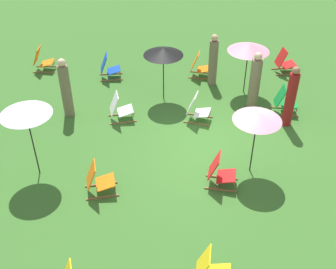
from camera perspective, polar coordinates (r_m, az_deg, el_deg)
name	(u,v)px	position (r m, az deg, el deg)	size (l,w,h in m)	color
ground_plane	(214,150)	(11.31, 6.09, -2.00)	(40.00, 40.00, 0.00)	#386B28
deckchair_0	(98,180)	(9.94, -9.25, -5.96)	(0.61, 0.84, 0.83)	olive
deckchair_1	(120,108)	(12.26, -6.43, 3.48)	(0.62, 0.84, 0.83)	olive
deckchair_2	(42,60)	(15.41, -16.36, 9.46)	(0.50, 0.77, 0.83)	olive
deckchair_3	(284,102)	(12.94, 15.18, 4.24)	(0.53, 0.80, 0.83)	olive
deckchair_4	(199,66)	(14.46, 4.20, 9.07)	(0.62, 0.84, 0.83)	olive
deckchair_6	(220,172)	(10.08, 6.91, -4.97)	(0.60, 0.83, 0.83)	olive
deckchair_8	(109,68)	(14.45, -7.87, 8.79)	(0.57, 0.81, 0.83)	olive
deckchair_9	(284,62)	(15.19, 15.20, 9.26)	(0.57, 0.81, 0.83)	olive
deckchair_10	(197,109)	(12.18, 3.86, 3.40)	(0.66, 0.86, 0.83)	olive
umbrella_0	(163,52)	(12.59, -0.63, 10.94)	(1.17, 1.17, 1.69)	black
umbrella_1	(258,117)	(9.86, 11.82, 2.35)	(1.12, 1.12, 1.70)	black
umbrella_2	(25,109)	(9.94, -18.48, 3.25)	(1.17, 1.17, 2.01)	black
umbrella_3	(249,47)	(13.19, 10.68, 11.33)	(1.25, 1.25, 1.66)	black
person_0	(291,98)	(12.18, 15.98, 4.72)	(0.30, 0.30, 1.81)	maroon
person_1	(213,61)	(13.84, 6.01, 9.70)	(0.35, 0.35, 1.70)	#72664C
person_2	(255,83)	(12.67, 11.43, 6.74)	(0.42, 0.42, 1.82)	#72664C
person_3	(66,89)	(12.48, -13.43, 5.90)	(0.41, 0.41, 1.79)	#72664C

